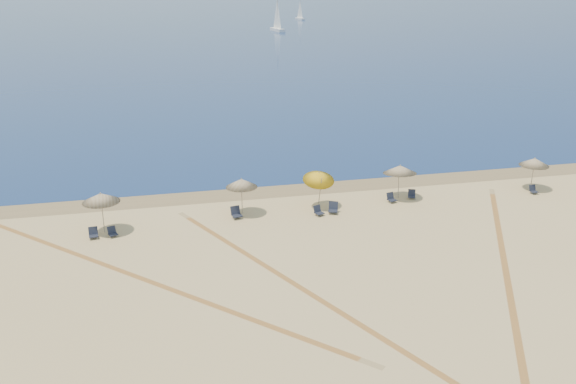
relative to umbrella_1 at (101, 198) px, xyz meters
name	(u,v)px	position (x,y,z in m)	size (l,w,h in m)	color
ocean	(167,12)	(11.76, 206.01, -2.23)	(500.00, 500.00, 0.00)	#0C2151
wet_sand	(276,190)	(11.76, 5.01, -2.24)	(500.00, 500.00, 0.00)	olive
umbrella_1	(101,198)	(0.00, 0.00, 0.00)	(2.26, 2.26, 2.58)	gray
umbrella_2	(241,183)	(8.68, 1.08, -0.10)	(2.05, 2.05, 2.48)	gray
umbrella_3	(319,177)	(13.88, 1.09, -0.05)	(2.11, 2.18, 2.78)	gray
umbrella_4	(400,169)	(19.85, 1.63, -0.14)	(2.34, 2.37, 2.48)	gray
umbrella_5	(534,162)	(30.02, 1.19, -0.17)	(2.11, 2.11, 2.42)	gray
chair_2	(93,233)	(-0.59, -0.74, -1.96)	(0.60, 0.68, 0.64)	black
chair_3	(112,232)	(0.51, -0.76, -1.98)	(0.67, 0.71, 0.59)	black
chair_4	(236,213)	(8.20, 0.50, -1.91)	(0.75, 0.83, 0.74)	black
chair_5	(318,211)	(13.51, -0.23, -1.96)	(0.71, 0.76, 0.63)	black
chair_6	(333,208)	(14.57, -0.07, -1.92)	(0.81, 0.87, 0.73)	black
chair_7	(391,198)	(19.06, 0.99, -1.96)	(0.67, 0.74, 0.64)	black
chair_8	(412,195)	(20.73, 1.34, -1.97)	(0.69, 0.74, 0.61)	black
chair_9	(533,190)	(29.65, 0.36, -1.98)	(0.52, 0.60, 0.59)	black
sailboat_0	(300,13)	(51.67, 160.37, -0.12)	(2.26, 4.86, 7.02)	white
sailboat_2	(277,19)	(36.73, 124.03, 0.68)	(2.80, 6.68, 9.67)	white
tire_tracks	(320,286)	(11.04, -9.45, -2.24)	(58.18, 44.56, 0.00)	tan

